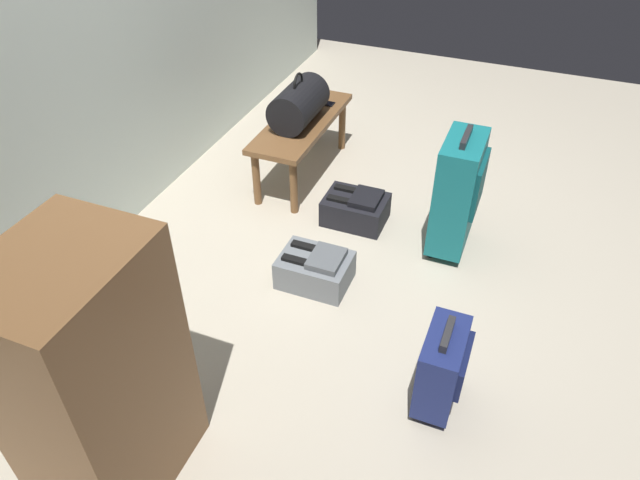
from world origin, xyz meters
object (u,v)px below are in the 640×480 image
bench (302,129)px  suitcase_upright_teal (457,192)px  cell_phone (324,103)px  duffel_bag_black (299,104)px  suitcase_small_navy (442,367)px  backpack_grey (315,269)px  backpack_dark (356,209)px  side_cabinet (95,379)px

bench → suitcase_upright_teal: 1.20m
cell_phone → suitcase_upright_teal: (-0.70, -1.08, -0.04)m
duffel_bag_black → suitcase_small_navy: (-1.50, -1.30, -0.31)m
duffel_bag_black → cell_phone: (0.32, -0.05, -0.13)m
suitcase_small_navy → backpack_grey: size_ratio=1.21×
cell_phone → backpack_grey: size_ratio=0.38×
duffel_bag_black → backpack_dark: 0.78m
bench → backpack_dark: (-0.39, -0.53, -0.26)m
suitcase_upright_teal → duffel_bag_black: bearing=71.2°
backpack_grey → bench: bearing=26.7°
suitcase_upright_teal → suitcase_small_navy: size_ratio=1.63×
backpack_dark → suitcase_upright_teal: bearing=-93.1°
duffel_bag_black → side_cabinet: size_ratio=0.40×
backpack_grey → suitcase_small_navy: bearing=-123.6°
side_cabinet → suitcase_upright_teal: bearing=-26.0°
bench → suitcase_upright_teal: suitcase_upright_teal is taller
backpack_grey → side_cabinet: side_cabinet is taller
duffel_bag_black → suitcase_small_navy: bearing=-139.0°
backpack_dark → side_cabinet: 2.00m
backpack_grey → suitcase_upright_teal: bearing=-46.5°
backpack_grey → backpack_dark: 0.62m
side_cabinet → cell_phone: bearing=3.5°
duffel_bag_black → suitcase_upright_teal: size_ratio=0.59×
suitcase_upright_teal → suitcase_small_navy: suitcase_upright_teal is taller
duffel_bag_black → cell_phone: size_ratio=3.06×
cell_phone → backpack_dark: bearing=-144.5°
bench → side_cabinet: side_cabinet is taller
backpack_dark → bench: bearing=53.5°
duffel_bag_black → suitcase_upright_teal: 1.20m
bench → backpack_grey: 1.16m
backpack_grey → backpack_dark: same height
duffel_bag_black → cell_phone: bearing=-8.4°
suitcase_upright_teal → backpack_grey: (-0.58, 0.62, -0.29)m
suitcase_upright_teal → backpack_grey: suitcase_upright_teal is taller
suitcase_upright_teal → side_cabinet: (-1.88, 0.92, 0.17)m
cell_phone → backpack_grey: (-1.29, -0.46, -0.33)m
backpack_dark → side_cabinet: side_cabinet is taller
side_cabinet → backpack_grey: bearing=-13.1°
suitcase_upright_teal → backpack_dark: (0.03, 0.60, -0.29)m
bench → suitcase_small_navy: size_ratio=2.17×
suitcase_upright_teal → backpack_dark: suitcase_upright_teal is taller
backpack_grey → side_cabinet: 1.41m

